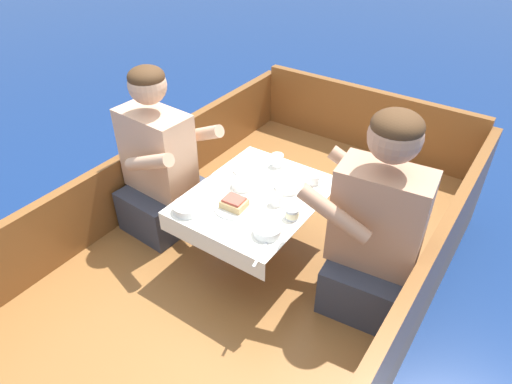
{
  "coord_description": "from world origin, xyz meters",
  "views": [
    {
      "loc": [
        1.05,
        -1.47,
        2.12
      ],
      "look_at": [
        0.0,
        0.07,
        0.78
      ],
      "focal_mm": 32.0,
      "sensor_mm": 36.0,
      "label": 1
    }
  ],
  "objects": [
    {
      "name": "plate_bread",
      "position": [
        -0.17,
        0.23,
        0.76
      ],
      "size": [
        0.16,
        0.16,
        0.01
      ],
      "color": "white",
      "rests_on": "cockpit_table"
    },
    {
      "name": "person_starboard",
      "position": [
        0.61,
        0.14,
        0.76
      ],
      "size": [
        0.55,
        0.49,
        1.02
      ],
      "rotation": [
        0.0,
        0.0,
        3.25
      ],
      "color": "#333847",
      "rests_on": "boat_deck"
    },
    {
      "name": "bowl_port_far",
      "position": [
        -0.2,
        -0.23,
        0.78
      ],
      "size": [
        0.14,
        0.14,
        0.04
      ],
      "color": "white",
      "rests_on": "cockpit_table"
    },
    {
      "name": "gunwale_port",
      "position": [
        -0.86,
        0.0,
        0.55
      ],
      "size": [
        0.06,
        3.09,
        0.41
      ],
      "primitive_type": "cube",
      "color": "brown",
      "rests_on": "boat_deck"
    },
    {
      "name": "bowl_port_near",
      "position": [
        0.11,
        0.2,
        0.78
      ],
      "size": [
        0.13,
        0.13,
        0.04
      ],
      "color": "white",
      "rests_on": "cockpit_table"
    },
    {
      "name": "ground_plane",
      "position": [
        0.0,
        0.0,
        0.0
      ],
      "size": [
        60.0,
        60.0,
        0.0
      ],
      "primitive_type": "plane",
      "color": "navy"
    },
    {
      "name": "cockpit_table",
      "position": [
        0.0,
        0.07,
        0.71
      ],
      "size": [
        0.62,
        0.77,
        0.42
      ],
      "color": "#B2B2B7",
      "rests_on": "boat_deck"
    },
    {
      "name": "plate_sandwich",
      "position": [
        -0.03,
        -0.08,
        0.76
      ],
      "size": [
        0.2,
        0.2,
        0.01
      ],
      "color": "white",
      "rests_on": "cockpit_table"
    },
    {
      "name": "tin_can",
      "position": [
        0.24,
        0.01,
        0.78
      ],
      "size": [
        0.07,
        0.07,
        0.05
      ],
      "color": "silver",
      "rests_on": "cockpit_table"
    },
    {
      "name": "coffee_cup_port",
      "position": [
        -0.06,
        0.36,
        0.79
      ],
      "size": [
        0.1,
        0.07,
        0.07
      ],
      "color": "white",
      "rests_on": "cockpit_table"
    },
    {
      "name": "utensil_knife_port",
      "position": [
        0.17,
        -0.05,
        0.76
      ],
      "size": [
        0.16,
        0.08,
        0.0
      ],
      "rotation": [
        0.0,
        0.0,
        2.75
      ],
      "color": "silver",
      "rests_on": "cockpit_table"
    },
    {
      "name": "coffee_cup_center",
      "position": [
        0.12,
        0.06,
        0.78
      ],
      "size": [
        0.09,
        0.06,
        0.06
      ],
      "color": "white",
      "rests_on": "cockpit_table"
    },
    {
      "name": "utensil_spoon_port",
      "position": [
        0.08,
        -0.05,
        0.76
      ],
      "size": [
        0.14,
        0.11,
        0.01
      ],
      "rotation": [
        0.0,
        0.0,
        2.47
      ],
      "color": "silver",
      "rests_on": "cockpit_table"
    },
    {
      "name": "bow_coaming",
      "position": [
        0.0,
        1.52,
        0.58
      ],
      "size": [
        1.66,
        0.06,
        0.47
      ],
      "primitive_type": "cube",
      "color": "brown",
      "rests_on": "boat_deck"
    },
    {
      "name": "coffee_cup_starboard",
      "position": [
        0.18,
        0.32,
        0.78
      ],
      "size": [
        0.1,
        0.07,
        0.05
      ],
      "color": "white",
      "rests_on": "cockpit_table"
    },
    {
      "name": "gunwale_starboard",
      "position": [
        0.86,
        0.0,
        0.55
      ],
      "size": [
        0.06,
        3.09,
        0.41
      ],
      "primitive_type": "cube",
      "color": "brown",
      "rests_on": "boat_deck"
    },
    {
      "name": "person_port",
      "position": [
        -0.61,
        -0.0,
        0.73
      ],
      "size": [
        0.54,
        0.46,
        0.98
      ],
      "rotation": [
        0.0,
        0.0,
        -0.05
      ],
      "color": "#333847",
      "rests_on": "boat_deck"
    },
    {
      "name": "sandwich",
      "position": [
        -0.03,
        -0.08,
        0.79
      ],
      "size": [
        0.12,
        0.1,
        0.05
      ],
      "rotation": [
        0.0,
        0.0,
        0.06
      ],
      "color": "tan",
      "rests_on": "plate_sandwich"
    },
    {
      "name": "bowl_starboard_near",
      "position": [
        0.21,
        -0.15,
        0.78
      ],
      "size": [
        0.13,
        0.13,
        0.04
      ],
      "color": "white",
      "rests_on": "cockpit_table"
    },
    {
      "name": "utensil_knife_starboard",
      "position": [
        0.26,
        -0.28,
        0.76
      ],
      "size": [
        0.05,
        0.17,
        0.0
      ],
      "rotation": [
        0.0,
        0.0,
        1.8
      ],
      "color": "silver",
      "rests_on": "cockpit_table"
    },
    {
      "name": "bowl_center_far",
      "position": [
        -0.1,
        0.09,
        0.78
      ],
      "size": [
        0.12,
        0.12,
        0.04
      ],
      "color": "white",
      "rests_on": "cockpit_table"
    },
    {
      "name": "boat_deck",
      "position": [
        0.0,
        0.0,
        0.17
      ],
      "size": [
        1.78,
        3.09,
        0.34
      ],
      "primitive_type": "cube",
      "color": "brown",
      "rests_on": "ground_plane"
    }
  ]
}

